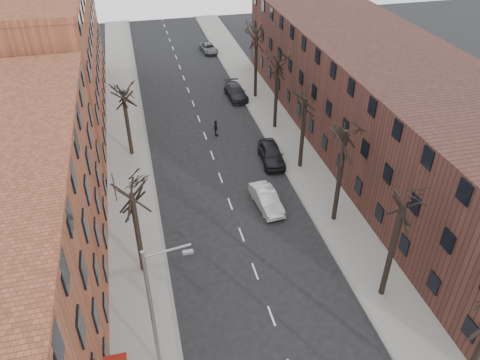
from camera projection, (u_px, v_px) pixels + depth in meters
sidewalk_left at (128, 149)px, 46.45m from camera, size 4.00×90.00×0.15m
sidewalk_right at (281, 131)px, 49.55m from camera, size 4.00×90.00×0.15m
building_left_far at (36, 57)px, 48.15m from camera, size 12.00×28.00×14.00m
building_right at (380, 100)px, 44.30m from camera, size 12.00×50.00×10.00m
tree_right_b at (381, 294)px, 31.14m from camera, size 5.20×5.20×10.80m
tree_right_c at (333, 220)px, 37.53m from camera, size 5.20×5.20×11.60m
tree_right_d at (300, 167)px, 43.92m from camera, size 5.20×5.20×10.00m
tree_right_e at (275, 128)px, 50.32m from camera, size 5.20×5.20×10.80m
tree_right_f at (255, 97)px, 56.71m from camera, size 5.20×5.20×11.60m
tree_left_a at (144, 270)px, 32.99m from camera, size 5.20×5.20×9.50m
tree_left_b at (132, 154)px, 45.77m from camera, size 5.20×5.20×9.50m
streetlight at (155, 308)px, 23.85m from camera, size 2.45×0.22×9.03m
silver_sedan at (266, 199)px, 38.53m from camera, size 2.00×4.68×1.50m
parked_car_near at (271, 154)px, 44.24m from camera, size 2.39×5.13×1.70m
parked_car_mid at (236, 92)px, 56.17m from camera, size 2.25×5.17×1.48m
parked_car_far at (209, 48)px, 69.43m from camera, size 2.43×4.54×1.21m
pedestrian_crossing at (216, 128)px, 48.39m from camera, size 0.59×1.07×1.73m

